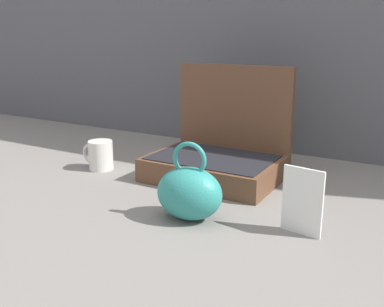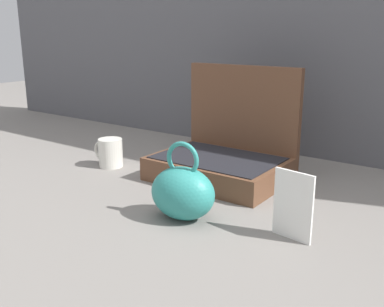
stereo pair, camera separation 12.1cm
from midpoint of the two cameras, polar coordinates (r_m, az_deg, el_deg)
The scene contains 5 objects.
ground_plane at distance 1.25m, azimuth -1.81°, elevation -5.32°, with size 6.00×6.00×0.00m, color slate.
open_suitcase at distance 1.39m, azimuth 1.05°, elevation 0.04°, with size 0.39×0.29×0.34m.
teal_pouch_handbag at distance 1.07m, azimuth -3.56°, elevation -5.10°, with size 0.18×0.14×0.20m.
coffee_mug at distance 1.51m, azimuth -14.02°, elevation -0.23°, with size 0.12×0.08×0.10m.
info_card_left at distance 1.01m, azimuth 10.73°, elevation -6.17°, with size 0.10×0.01×0.16m, color white.
Camera 1 is at (0.56, -1.03, 0.45)m, focal length 41.37 mm.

